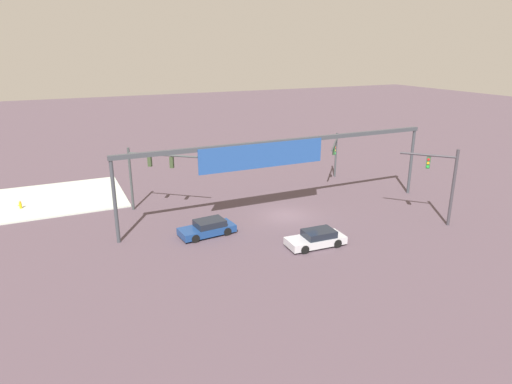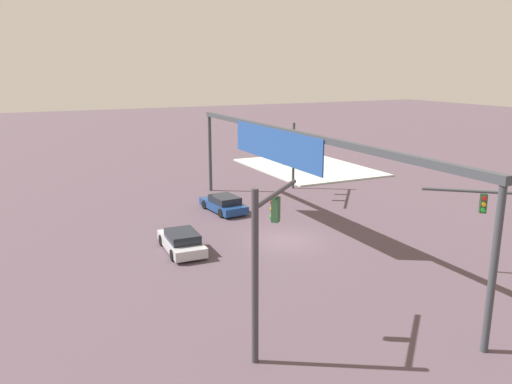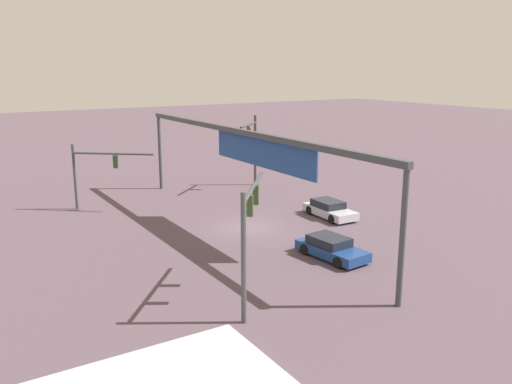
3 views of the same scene
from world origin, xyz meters
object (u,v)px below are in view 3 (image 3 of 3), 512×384
(sedan_car_waiting_far, at_px, (329,209))
(traffic_signal_cross_street, at_px, (95,166))
(traffic_signal_opposite_side, at_px, (253,142))
(traffic_signal_near_corner, at_px, (249,221))
(sedan_car_approaching, at_px, (331,248))

(sedan_car_waiting_far, bearing_deg, traffic_signal_cross_street, -125.91)
(traffic_signal_opposite_side, xyz_separation_m, traffic_signal_cross_street, (0.65, -14.30, -0.72))
(traffic_signal_cross_street, bearing_deg, sedan_car_waiting_far, 0.64)
(traffic_signal_near_corner, xyz_separation_m, traffic_signal_opposite_side, (-21.12, 13.14, 0.05))
(traffic_signal_cross_street, height_order, sedan_car_waiting_far, traffic_signal_cross_street)
(traffic_signal_near_corner, bearing_deg, sedan_car_approaching, -28.88)
(sedan_car_approaching, bearing_deg, traffic_signal_opposite_side, 156.79)
(traffic_signal_near_corner, height_order, traffic_signal_cross_street, traffic_signal_near_corner)
(traffic_signal_near_corner, relative_size, traffic_signal_cross_street, 1.14)
(traffic_signal_cross_street, bearing_deg, traffic_signal_near_corner, -47.66)
(traffic_signal_cross_street, relative_size, sedan_car_waiting_far, 1.12)
(sedan_car_waiting_far, bearing_deg, sedan_car_approaching, -36.27)
(traffic_signal_opposite_side, bearing_deg, sedan_car_approaching, 29.55)
(sedan_car_approaching, xyz_separation_m, sedan_car_waiting_far, (-6.64, 5.34, -0.00))
(traffic_signal_near_corner, height_order, traffic_signal_opposite_side, traffic_signal_opposite_side)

